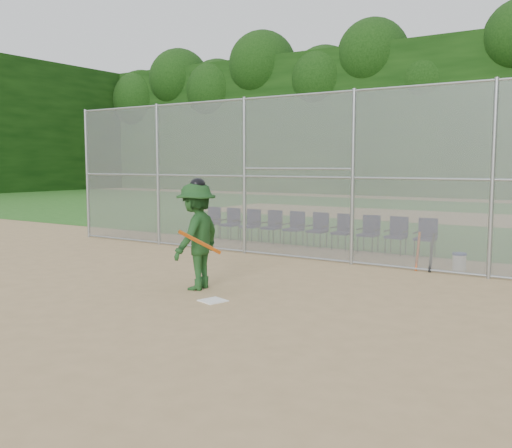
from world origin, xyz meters
The scene contains 19 objects.
ground centered at (0.00, 0.00, 0.00)m, with size 100.00×100.00×0.00m, color tan.
grass_strip centered at (0.00, 18.00, 0.01)m, with size 100.00×100.00×0.00m, color #27611D.
dirt_patch_far centered at (0.00, 18.00, 0.01)m, with size 24.00×24.00×0.00m, color tan.
backstop_fence centered at (0.00, 5.00, 2.07)m, with size 16.09×0.09×4.00m.
treeline centered at (0.00, 20.00, 5.50)m, with size 81.00×60.00×11.00m.
home_plate centered at (0.51, 0.40, 0.01)m, with size 0.39×0.39×0.02m, color white.
batter_at_plate centered at (-0.33, 1.00, 1.00)m, with size 1.10×1.42×2.06m.
water_cooler centered at (3.28, 5.59, 0.20)m, with size 0.30×0.30×0.39m.
spare_bats centered at (2.66, 5.10, 0.42)m, with size 0.36×0.28×0.84m.
chair_0 centered at (-4.67, 6.97, 0.48)m, with size 0.54×0.52×0.96m, color #110F3A, non-canonical shape.
chair_1 centered at (-3.92, 6.97, 0.48)m, with size 0.54×0.52×0.96m, color #110F3A, non-canonical shape.
chair_2 centered at (-3.17, 6.97, 0.48)m, with size 0.54×0.52×0.96m, color #110F3A, non-canonical shape.
chair_3 centered at (-2.41, 6.97, 0.48)m, with size 0.54×0.52×0.96m, color #110F3A, non-canonical shape.
chair_4 centered at (-1.66, 6.97, 0.48)m, with size 0.54×0.52×0.96m, color #110F3A, non-canonical shape.
chair_5 centered at (-0.91, 6.97, 0.48)m, with size 0.54×0.52×0.96m, color #110F3A, non-canonical shape.
chair_6 centered at (-0.16, 6.97, 0.48)m, with size 0.54×0.52×0.96m, color #110F3A, non-canonical shape.
chair_7 centered at (0.59, 6.97, 0.48)m, with size 0.54×0.52×0.96m, color #110F3A, non-canonical shape.
chair_8 centered at (1.35, 6.97, 0.48)m, with size 0.54×0.52×0.96m, color #110F3A, non-canonical shape.
chair_9 centered at (2.10, 6.97, 0.48)m, with size 0.54×0.52×0.96m, color #110F3A, non-canonical shape.
Camera 1 is at (6.31, -7.09, 2.31)m, focal length 40.00 mm.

